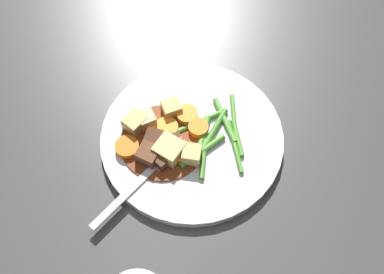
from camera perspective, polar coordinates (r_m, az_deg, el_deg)
name	(u,v)px	position (r m, az deg, el deg)	size (l,w,h in m)	color
ground_plane	(192,142)	(0.75, 0.00, -0.50)	(3.00, 3.00, 0.00)	#423F3D
dinner_plate	(192,139)	(0.75, 0.00, -0.25)	(0.26, 0.26, 0.01)	white
stew_sauce	(163,143)	(0.74, -3.08, -0.66)	(0.12, 0.12, 0.00)	brown
carrot_slice_0	(167,128)	(0.75, -2.73, 1.00)	(0.03, 0.03, 0.01)	orange
carrot_slice_1	(155,134)	(0.74, -4.01, 0.32)	(0.03, 0.03, 0.01)	orange
carrot_slice_2	(188,115)	(0.75, -0.44, 2.39)	(0.03, 0.03, 0.01)	orange
carrot_slice_3	(198,128)	(0.74, 0.68, 0.94)	(0.03, 0.03, 0.01)	orange
carrot_slice_4	(127,149)	(0.73, -6.95, -1.27)	(0.03, 0.03, 0.01)	orange
carrot_slice_5	(181,153)	(0.72, -1.22, -1.69)	(0.03, 0.03, 0.01)	orange
potato_chunk_0	(192,155)	(0.72, -0.04, -1.93)	(0.02, 0.03, 0.02)	#DBBC6B
potato_chunk_1	(135,123)	(0.74, -6.12, 1.52)	(0.03, 0.03, 0.02)	#DBBC6B
potato_chunk_2	(169,150)	(0.72, -2.47, -1.40)	(0.04, 0.03, 0.02)	#E5CC7A
potato_chunk_3	(147,120)	(0.75, -4.88, 1.83)	(0.02, 0.02, 0.02)	#EAD68C
potato_chunk_4	(171,108)	(0.76, -2.21, 3.09)	(0.02, 0.03, 0.02)	#DBBC6B
meat_chunk_0	(174,142)	(0.73, -1.96, -0.54)	(0.02, 0.02, 0.02)	#56331E
meat_chunk_1	(163,159)	(0.72, -3.17, -2.40)	(0.02, 0.02, 0.02)	#56331E
meat_chunk_2	(148,155)	(0.72, -4.69, -1.90)	(0.03, 0.03, 0.02)	brown
meat_chunk_3	(157,143)	(0.73, -3.81, -0.62)	(0.02, 0.03, 0.02)	#4C2B19
green_bean_0	(235,146)	(0.73, 4.62, -0.96)	(0.01, 0.01, 0.08)	#599E38
green_bean_1	(225,120)	(0.75, 3.54, 1.82)	(0.01, 0.01, 0.08)	#66AD42
green_bean_2	(234,118)	(0.76, 4.53, 2.06)	(0.01, 0.01, 0.08)	#599E38
green_bean_3	(195,124)	(0.75, 0.29, 1.42)	(0.01, 0.01, 0.08)	#599E38
green_bean_4	(213,129)	(0.74, 2.23, 0.85)	(0.01, 0.01, 0.08)	#4C8E33
green_bean_5	(238,138)	(0.74, 4.91, -0.11)	(0.01, 0.01, 0.06)	#599E38
green_bean_6	(202,151)	(0.73, 1.12, -1.52)	(0.01, 0.01, 0.08)	#599E38
green_bean_7	(203,132)	(0.74, 1.20, 0.58)	(0.01, 0.01, 0.06)	#599E38
green_bean_8	(204,155)	(0.73, 1.25, -1.99)	(0.01, 0.01, 0.07)	#599E38
fork	(143,178)	(0.72, -5.33, -4.43)	(0.15, 0.12, 0.00)	silver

